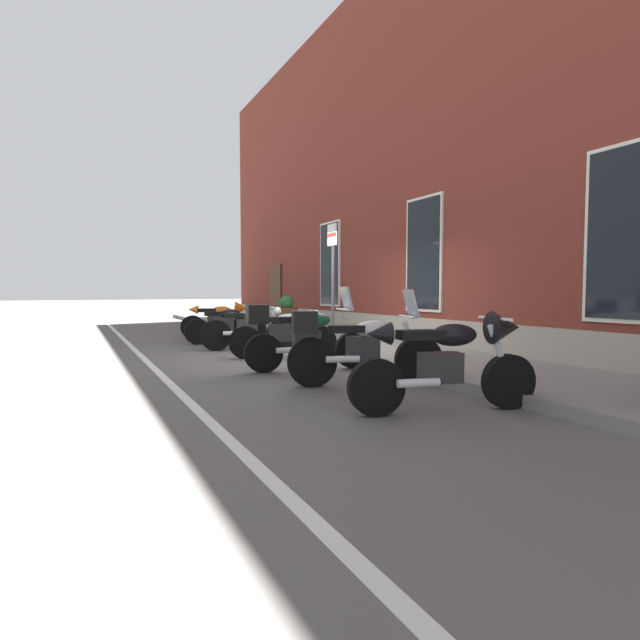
% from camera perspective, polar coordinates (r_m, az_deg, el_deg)
% --- Properties ---
extents(ground_plane, '(140.00, 140.00, 0.00)m').
position_cam_1_polar(ground_plane, '(9.90, 0.05, -4.16)').
color(ground_plane, '#565451').
extents(sidewalk, '(32.70, 2.56, 0.15)m').
position_cam_1_polar(sidewalk, '(10.52, 6.32, -3.32)').
color(sidewalk, slate).
rests_on(sidewalk, ground_plane).
extents(lane_stripe, '(32.70, 0.12, 0.01)m').
position_cam_1_polar(lane_stripe, '(8.96, -18.68, -5.11)').
color(lane_stripe, silver).
rests_on(lane_stripe, ground_plane).
extents(brick_pub_facade, '(26.70, 7.41, 9.36)m').
position_cam_1_polar(brick_pub_facade, '(14.17, 24.27, 16.85)').
color(brick_pub_facade, maroon).
rests_on(brick_pub_facade, ground_plane).
extents(motorcycle_orange_sport, '(0.90, 1.91, 1.01)m').
position_cam_1_polar(motorcycle_orange_sport, '(13.79, -11.33, 0.20)').
color(motorcycle_orange_sport, black).
rests_on(motorcycle_orange_sport, ground_plane).
extents(motorcycle_black_naked, '(0.62, 2.02, 0.92)m').
position_cam_1_polar(motorcycle_black_naked, '(12.43, -10.64, -0.52)').
color(motorcycle_black_naked, black).
rests_on(motorcycle_black_naked, ground_plane).
extents(motorcycle_yellow_naked, '(0.71, 2.09, 0.94)m').
position_cam_1_polar(motorcycle_yellow_naked, '(10.98, -8.03, -0.94)').
color(motorcycle_yellow_naked, black).
rests_on(motorcycle_yellow_naked, ground_plane).
extents(motorcycle_grey_naked, '(0.93, 1.97, 0.93)m').
position_cam_1_polar(motorcycle_grey_naked, '(9.54, -4.15, -1.61)').
color(motorcycle_grey_naked, black).
rests_on(motorcycle_grey_naked, ground_plane).
extents(motorcycle_green_touring, '(0.75, 2.12, 1.37)m').
position_cam_1_polar(motorcycle_green_touring, '(8.03, -2.04, -1.83)').
color(motorcycle_green_touring, black).
rests_on(motorcycle_green_touring, ground_plane).
extents(motorcycle_silver_touring, '(0.96, 2.10, 1.32)m').
position_cam_1_polar(motorcycle_silver_touring, '(6.78, 4.42, -2.97)').
color(motorcycle_silver_touring, black).
rests_on(motorcycle_silver_touring, ground_plane).
extents(motorcycle_black_sport, '(0.77, 2.10, 1.08)m').
position_cam_1_polar(motorcycle_black_sport, '(5.48, 15.00, -4.21)').
color(motorcycle_black_sport, black).
rests_on(motorcycle_black_sport, ground_plane).
extents(parking_sign, '(0.36, 0.07, 2.54)m').
position_cam_1_polar(parking_sign, '(10.25, 1.46, 6.11)').
color(parking_sign, '#4C4C51').
rests_on(parking_sign, sidewalk).
extents(barrel_planter, '(0.66, 0.66, 1.03)m').
position_cam_1_polar(barrel_planter, '(13.67, -3.85, 0.36)').
color(barrel_planter, brown).
rests_on(barrel_planter, sidewalk).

